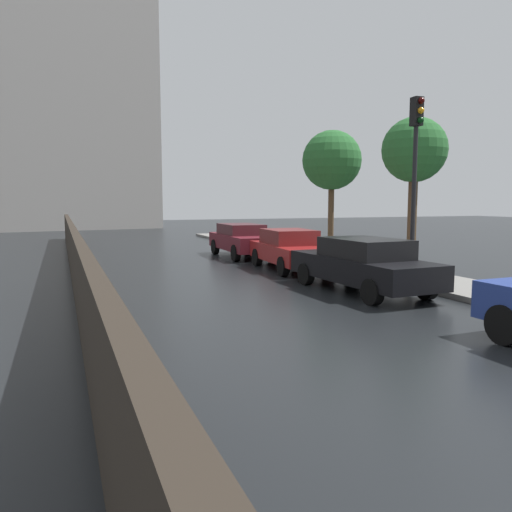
% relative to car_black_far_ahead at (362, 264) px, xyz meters
% --- Properties ---
extents(fence_far, '(0.20, 60.00, 1.54)m').
position_rel_car_black_far_ahead_xyz_m(fence_far, '(-6.86, -7.63, 0.05)').
color(fence_far, '#2D261E').
rests_on(fence_far, ground).
extents(car_black_far_ahead, '(1.92, 4.64, 1.39)m').
position_rel_car_black_far_ahead_xyz_m(car_black_far_ahead, '(0.00, 0.00, 0.00)').
color(car_black_far_ahead, black).
rests_on(car_black_far_ahead, ground).
extents(car_maroon_behind_camera, '(1.84, 4.45, 1.38)m').
position_rel_car_black_far_ahead_xyz_m(car_maroon_behind_camera, '(-0.07, 8.88, 0.02)').
color(car_maroon_behind_camera, maroon).
rests_on(car_maroon_behind_camera, ground).
extents(car_red_far_lane, '(1.99, 4.17, 1.37)m').
position_rel_car_black_far_ahead_xyz_m(car_red_far_lane, '(0.08, 4.48, -0.01)').
color(car_red_far_lane, maroon).
rests_on(car_red_far_lane, ground).
extents(traffic_light, '(0.26, 0.39, 4.94)m').
position_rel_car_black_far_ahead_xyz_m(traffic_light, '(1.73, 0.19, 2.79)').
color(traffic_light, black).
rests_on(traffic_light, sidewalk_strip).
extents(street_tree_near, '(2.24, 2.24, 5.23)m').
position_rel_car_black_far_ahead_xyz_m(street_tree_near, '(4.30, 3.42, 3.32)').
color(street_tree_near, '#4C3823').
rests_on(street_tree_near, ground).
extents(street_tree_mid, '(2.63, 2.63, 5.48)m').
position_rel_car_black_far_ahead_xyz_m(street_tree_mid, '(4.14, 8.76, 3.41)').
color(street_tree_mid, '#4C3823').
rests_on(street_tree_mid, ground).
extents(distant_tower, '(15.82, 11.53, 28.89)m').
position_rel_car_black_far_ahead_xyz_m(distant_tower, '(-6.72, 36.44, 13.72)').
color(distant_tower, '#9E9993').
rests_on(distant_tower, ground).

